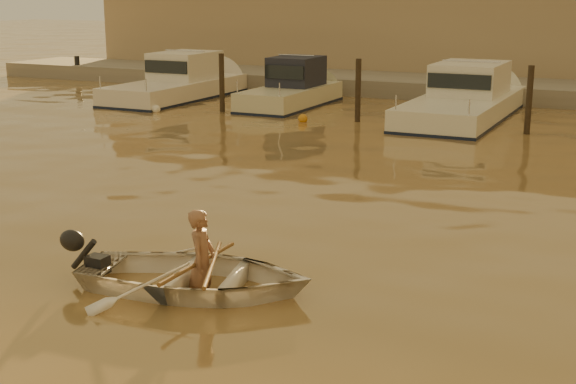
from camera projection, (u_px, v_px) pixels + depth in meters
The scene contains 16 objects.
ground_plane at pixel (376, 288), 11.36m from camera, with size 160.00×160.00×0.00m, color olive.
dinghy at pixel (196, 276), 11.21m from camera, with size 2.36×3.31×0.68m, color white.
person at pixel (202, 261), 11.14m from camera, with size 0.54×0.36×1.49m, color #906248.
outboard_motor at pixel (97, 264), 11.52m from camera, with size 0.90×0.40×0.70m, color black, non-canonical shape.
oar_port at pixel (212, 264), 11.11m from camera, with size 0.06×0.06×2.10m, color brown.
oar_starboard at pixel (199, 263), 11.16m from camera, with size 0.06×0.06×2.10m, color olive.
moored_boat_0 at pixel (176, 83), 30.99m from camera, with size 2.47×7.77×1.75m, color white, non-canonical shape.
moored_boat_1 at pixel (290, 89), 28.94m from camera, with size 1.98×6.00×1.75m, color beige, non-canonical shape.
moored_boat_2 at pixel (464, 99), 26.31m from camera, with size 2.68×8.83×1.75m, color white, non-canonical shape.
piling_0 at pixel (222, 86), 27.60m from camera, with size 0.18×0.18×2.20m, color #2D2319.
piling_1 at pixel (358, 94), 25.51m from camera, with size 0.18×0.18×2.20m, color #2D2319.
piling_2 at pixel (529, 103), 23.30m from camera, with size 0.18×0.18×2.20m, color #2D2319.
fender_a at pixel (156, 109), 27.69m from camera, with size 0.30×0.30×0.30m, color white.
fender_b at pixel (303, 119), 25.66m from camera, with size 0.30×0.30×0.30m, color orange.
fender_c at pixel (473, 133), 23.06m from camera, with size 0.30×0.30×0.30m, color silver.
quay at pixel (567, 98), 30.13m from camera, with size 52.00×4.00×1.00m, color gray.
Camera 1 is at (3.48, -10.17, 4.11)m, focal length 50.00 mm.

